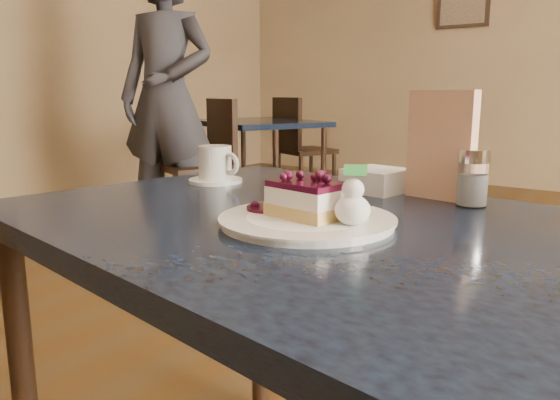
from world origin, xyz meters
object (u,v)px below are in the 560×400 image
Objects in this scene: bg_table_far_left at (258,205)px; patron at (167,97)px; coffee_set at (216,166)px; cheesecake_slice at (307,200)px; main_table at (326,264)px; dessert_plate at (307,221)px.

bg_table_far_left is 1.10m from patron.
coffee_set is at bearing -57.71° from patron.
cheesecake_slice is at bearing -28.71° from coffee_set.
coffee_set is (-0.39, 0.17, 0.11)m from main_table.
patron reaches higher than dessert_plate.
dessert_plate is 2.04× the size of coffee_set.
cheesecake_slice reaches higher than bg_table_far_left.
dessert_plate is (-0.01, -0.05, 0.08)m from main_table.
bg_table_far_left is (-2.06, 2.45, -0.67)m from cheesecake_slice.
cheesecake_slice is 3.27m from bg_table_far_left.
patron is at bearing 150.84° from cheesecake_slice.
patron reaches higher than main_table.
cheesecake_slice is at bearing -28.05° from bg_table_far_left.
bg_table_far_left is at bearing 139.36° from main_table.
main_table is at bearing -22.84° from coffee_set.
coffee_set is 0.08× the size of bg_table_far_left.
bg_table_far_left is at bearing 138.73° from cheesecake_slice.
main_table is 9.94× the size of cheesecake_slice.
cheesecake_slice is 0.94× the size of coffee_set.
main_table is 9.37× the size of coffee_set.
cheesecake_slice reaches higher than dessert_plate.
main_table is at bearing -27.42° from bg_table_far_left.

